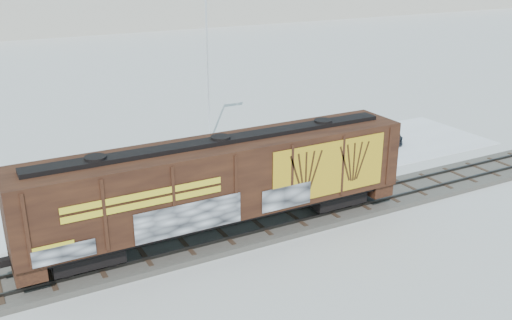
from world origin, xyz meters
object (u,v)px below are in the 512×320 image
hopper_railcar (222,181)px  car_silver (71,200)px  car_white (271,165)px  car_dark (366,134)px  flagpole (209,83)px

hopper_railcar → car_silver: bearing=133.7°
car_white → car_dark: car_dark is taller
car_white → car_dark: size_ratio=0.85×
car_silver → car_white: 11.91m
car_silver → car_dark: 21.04m
car_dark → car_silver: bearing=114.3°
car_silver → car_white: (11.90, -0.26, -0.10)m
car_white → hopper_railcar: bearing=117.8°
flagpole → car_silver: flagpole is taller
flagpole → car_white: size_ratio=2.60×
car_white → car_dark: bearing=-92.9°
flagpole → car_silver: size_ratio=2.39×
hopper_railcar → car_dark: hopper_railcar is taller
flagpole → car_dark: (9.48, -5.84, -3.61)m
car_dark → hopper_railcar: bearing=137.1°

